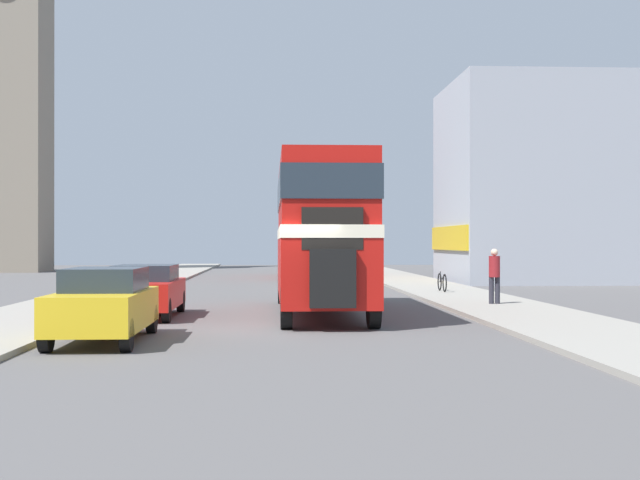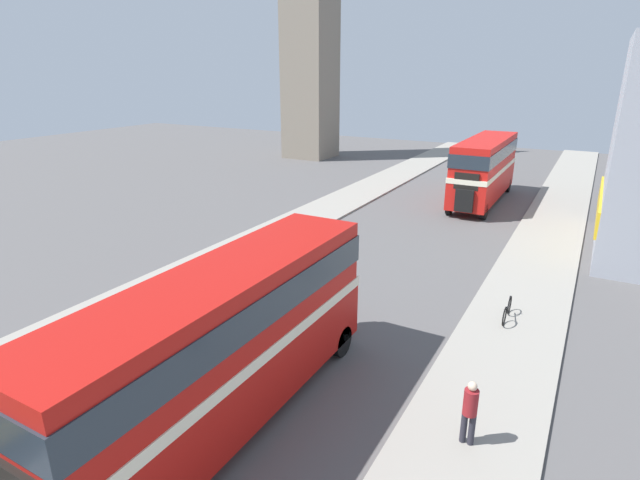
% 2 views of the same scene
% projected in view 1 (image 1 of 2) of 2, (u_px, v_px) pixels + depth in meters
% --- Properties ---
extents(ground_plane, '(120.00, 120.00, 0.00)m').
position_uv_depth(ground_plane, '(285.00, 329.00, 21.22)').
color(ground_plane, '#565454').
extents(sidewalk_right, '(3.50, 120.00, 0.12)m').
position_uv_depth(sidewalk_right, '(563.00, 325.00, 21.58)').
color(sidewalk_right, gray).
rests_on(sidewalk_right, ground_plane).
extents(double_decker_bus, '(2.40, 10.89, 4.33)m').
position_uv_depth(double_decker_bus, '(320.00, 225.00, 25.76)').
color(double_decker_bus, '#B2140F').
rests_on(double_decker_bus, ground_plane).
extents(bus_distant, '(2.49, 10.42, 4.43)m').
position_uv_depth(bus_distant, '(307.00, 233.00, 52.71)').
color(bus_distant, red).
rests_on(bus_distant, ground_plane).
extents(car_parked_near, '(1.70, 4.39, 1.54)m').
position_uv_depth(car_parked_near, '(104.00, 304.00, 18.52)').
color(car_parked_near, gold).
rests_on(car_parked_near, ground_plane).
extents(car_parked_mid, '(1.81, 4.53, 1.44)m').
position_uv_depth(car_parked_mid, '(145.00, 290.00, 24.64)').
color(car_parked_mid, red).
rests_on(car_parked_mid, ground_plane).
extents(pedestrian_walking, '(0.35, 0.35, 1.75)m').
position_uv_depth(pedestrian_walking, '(494.00, 273.00, 28.24)').
color(pedestrian_walking, '#282833').
rests_on(pedestrian_walking, sidewalk_right).
extents(bicycle_on_pavement, '(0.05, 1.76, 0.78)m').
position_uv_depth(bicycle_on_pavement, '(442.00, 282.00, 35.44)').
color(bicycle_on_pavement, black).
rests_on(bicycle_on_pavement, sidewalk_right).
extents(church_tower, '(4.74, 4.74, 33.74)m').
position_uv_depth(church_tower, '(14.00, 27.00, 62.61)').
color(church_tower, gray).
rests_on(church_tower, ground_plane).
extents(shop_building_block, '(18.45, 9.52, 10.40)m').
position_uv_depth(shop_building_block, '(621.00, 183.00, 47.17)').
color(shop_building_block, '#999EA8').
rests_on(shop_building_block, ground_plane).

